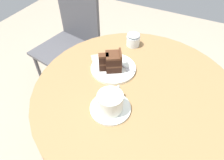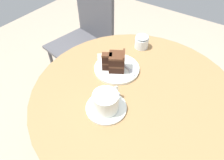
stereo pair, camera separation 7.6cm
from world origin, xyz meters
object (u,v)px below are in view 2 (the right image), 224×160
Objects in this scene: fork at (128,68)px; cafe_chair at (87,29)px; saucer at (106,108)px; teaspoon at (111,95)px; coffee_cup at (106,101)px; cake_slice at (115,62)px; napkin at (112,62)px; sugar_pot at (142,41)px; cake_plate at (117,68)px.

cafe_chair reaches higher than fork.
fork is at bearing -24.52° from cafe_chair.
saucer is 1.88× the size of teaspoon.
coffee_cup reaches higher than fork.
coffee_cup is at bearing -60.68° from fork.
saucer is 0.20m from cake_slice.
napkin is 2.67× the size of sugar_pot.
cafe_chair is (0.42, 0.53, -0.24)m from cake_slice.
cake_plate is at bearing 23.62° from saucer.
cafe_chair is at bearing 163.35° from fork.
cake_slice is 0.08m from napkin.
sugar_pot is (0.21, -0.01, -0.02)m from cake_slice.
coffee_cup is 0.41m from sugar_pot.
saucer is 0.82× the size of napkin.
coffee_cup reaches higher than cake_plate.
cake_plate is at bearing 2.23° from cake_slice.
cafe_chair is 0.62m from sugar_pot.
coffee_cup is at bearing -149.40° from napkin.
sugar_pot reaches higher than fork.
fork is at bearing -51.61° from cake_slice.
teaspoon is 0.58× the size of fork.
fork is at bearing -93.68° from napkin.
coffee_cup reaches higher than saucer.
fork reaches higher than teaspoon.
teaspoon is (0.05, 0.02, -0.03)m from coffee_cup.
cafe_chair is (0.38, 0.49, -0.19)m from napkin.
cake_slice is at bearing -129.88° from napkin.
fork is 0.09m from napkin.
fork is 2.02× the size of sugar_pot.
sugar_pot reaches higher than cake_plate.
saucer is at bearing 36.05° from coffee_cup.
teaspoon is at bearing -32.97° from cafe_chair.
sugar_pot is at bearing -16.25° from napkin.
sugar_pot is (0.40, 0.08, -0.01)m from coffee_cup.
teaspoon is (0.05, 0.02, 0.01)m from saucer.
saucer is at bearing -168.89° from sugar_pot.
cake_slice is 0.06m from fork.
cafe_chair is at bearing 68.96° from sugar_pot.
saucer is 1.09× the size of fork.
saucer is at bearing -60.99° from fork.
napkin is at bearing 30.54° from saucer.
sugar_pot reaches higher than napkin.
fork is (0.02, -0.04, 0.01)m from cake_plate.
saucer is 0.88m from cafe_chair.
cake_slice reaches higher than sugar_pot.
cake_plate is (0.20, 0.09, -0.04)m from coffee_cup.
cake_slice is 0.11× the size of cafe_chair.
teaspoon reaches higher than napkin.
coffee_cup is 0.63× the size of cake_plate.
napkin is at bearing 163.75° from sugar_pot.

